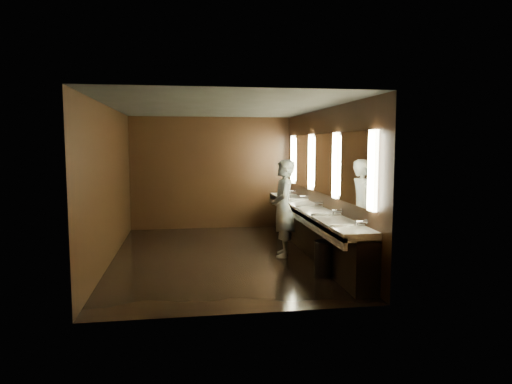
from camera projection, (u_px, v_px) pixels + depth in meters
floor at (221, 256)px, 8.67m from camera, size 6.00×6.00×0.00m
ceiling at (220, 107)px, 8.38m from camera, size 4.00×6.00×0.02m
wall_back at (211, 173)px, 11.47m from camera, size 4.00×0.02×2.80m
wall_front at (239, 203)px, 5.57m from camera, size 4.00×0.02×2.80m
wall_left at (110, 184)px, 8.22m from camera, size 0.02×6.00×2.80m
wall_right at (323, 182)px, 8.83m from camera, size 0.02×6.00×2.80m
sink_counter at (313, 228)px, 8.89m from camera, size 0.55×5.40×1.01m
mirror_band at (323, 164)px, 8.79m from camera, size 0.06×5.03×1.15m
person at (283, 208)px, 8.61m from camera, size 0.56×0.74×1.83m
trash_bin at (325, 258)px, 7.39m from camera, size 0.36×0.36×0.56m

